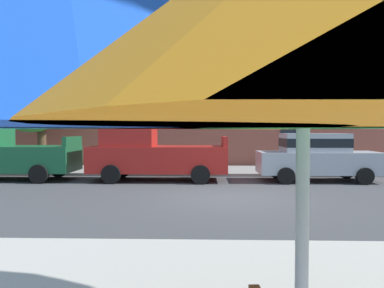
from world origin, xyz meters
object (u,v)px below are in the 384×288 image
(sedan_silver, at_px, (317,156))
(patio_umbrella, at_px, (304,65))
(pickup_green, at_px, (2,153))
(pickup_red, at_px, (152,153))
(street_tree_left, at_px, (36,95))

(sedan_silver, height_order, patio_umbrella, patio_umbrella)
(sedan_silver, bearing_deg, pickup_green, 180.00)
(pickup_green, height_order, sedan_silver, pickup_green)
(pickup_green, bearing_deg, pickup_red, 0.00)
(pickup_green, height_order, patio_umbrella, patio_umbrella)
(pickup_red, height_order, sedan_silver, pickup_red)
(pickup_green, xyz_separation_m, street_tree_left, (-0.21, 3.52, 2.52))
(pickup_red, xyz_separation_m, street_tree_left, (-5.96, 3.52, 2.52))
(pickup_green, relative_size, street_tree_left, 0.98)
(pickup_green, distance_m, patio_umbrella, 15.12)
(pickup_green, bearing_deg, sedan_silver, -0.00)
(street_tree_left, distance_m, patio_umbrella, 18.29)
(pickup_green, xyz_separation_m, sedan_silver, (11.87, -0.00, -0.08))
(pickup_green, relative_size, pickup_red, 1.00)
(pickup_green, xyz_separation_m, patio_umbrella, (8.13, -12.70, 1.16))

